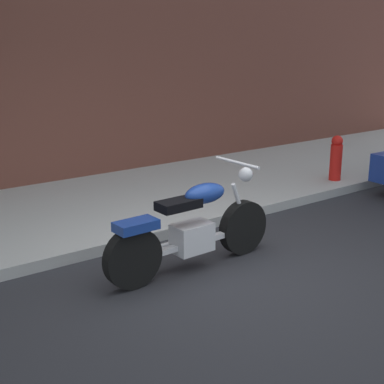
% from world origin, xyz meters
% --- Properties ---
extents(ground_plane, '(60.00, 60.00, 0.00)m').
position_xyz_m(ground_plane, '(0.00, 0.00, 0.00)').
color(ground_plane, '#28282D').
extents(sidewalk, '(18.72, 3.14, 0.14)m').
position_xyz_m(sidewalk, '(0.00, 2.84, 0.07)').
color(sidewalk, '#A8A8A8').
rests_on(sidewalk, ground).
extents(motorcycle, '(2.18, 0.70, 1.14)m').
position_xyz_m(motorcycle, '(-0.22, 0.35, 0.46)').
color(motorcycle, black).
rests_on(motorcycle, ground).
extents(fire_hydrant, '(0.20, 0.20, 0.91)m').
position_xyz_m(fire_hydrant, '(3.77, 1.66, 0.46)').
color(fire_hydrant, red).
rests_on(fire_hydrant, ground).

